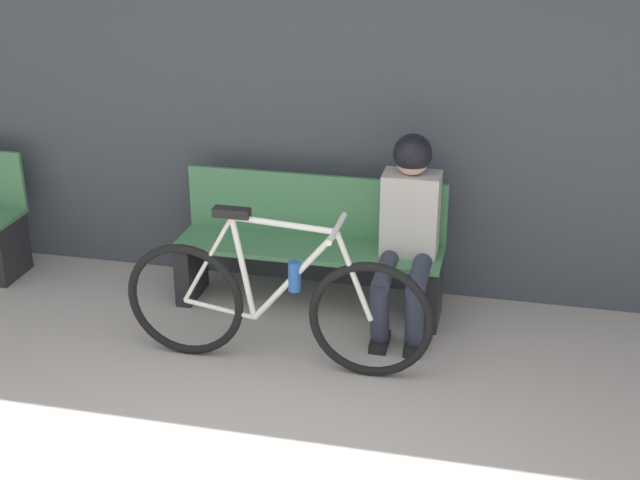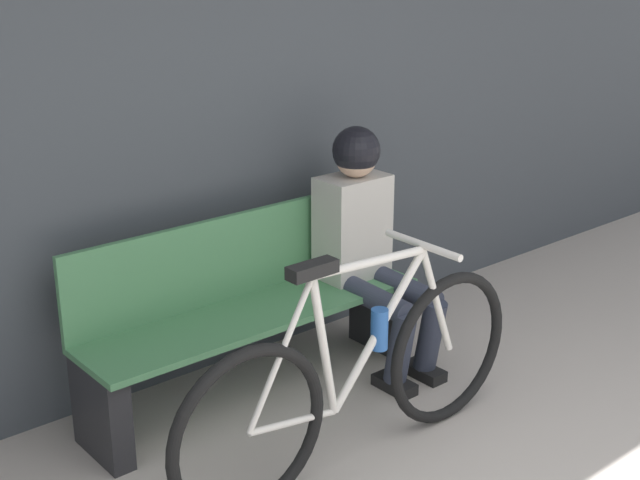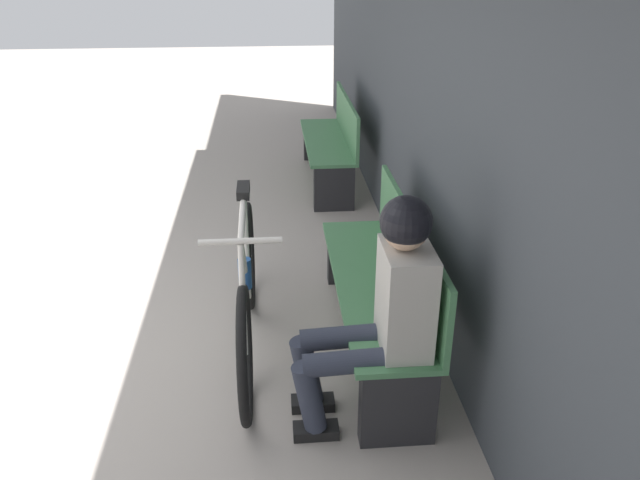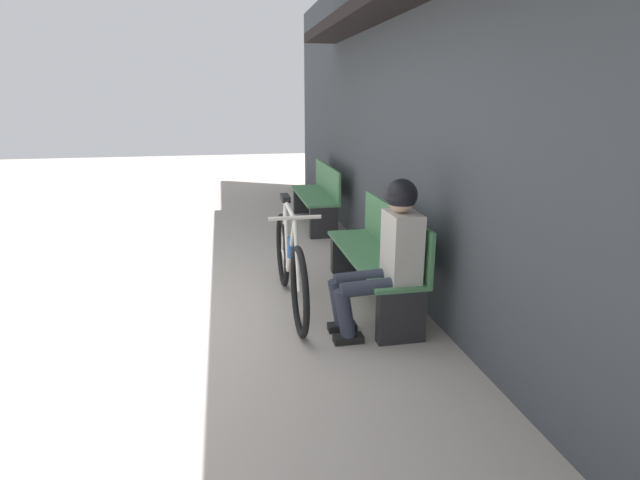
{
  "view_description": "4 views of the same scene",
  "coord_description": "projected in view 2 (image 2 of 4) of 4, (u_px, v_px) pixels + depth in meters",
  "views": [
    {
      "loc": [
        1.1,
        -2.64,
        2.64
      ],
      "look_at": [
        0.06,
        1.94,
        0.63
      ],
      "focal_mm": 50.0,
      "sensor_mm": 36.0,
      "label": 1
    },
    {
      "loc": [
        -2.24,
        -0.73,
        2.07
      ],
      "look_at": [
        -0.1,
        1.82,
        0.89
      ],
      "focal_mm": 50.0,
      "sensor_mm": 36.0,
      "label": 2
    },
    {
      "loc": [
        2.93,
        1.72,
        2.15
      ],
      "look_at": [
        -0.01,
        1.97,
        0.74
      ],
      "focal_mm": 35.0,
      "sensor_mm": 36.0,
      "label": 3
    },
    {
      "loc": [
        3.85,
        1.06,
        1.74
      ],
      "look_at": [
        -0.22,
        1.85,
        0.55
      ],
      "focal_mm": 28.0,
      "sensor_mm": 36.0,
      "label": 4
    }
  ],
  "objects": [
    {
      "name": "storefront_wall",
      "position": [
        209.0,
        22.0,
        3.97
      ],
      "size": [
        12.0,
        0.56,
        3.2
      ],
      "color": "#3D4247",
      "rests_on": "ground_plane"
    },
    {
      "name": "bicycle",
      "position": [
        358.0,
        379.0,
        3.52
      ],
      "size": [
        1.75,
        0.4,
        0.93
      ],
      "color": "black",
      "rests_on": "ground_plane"
    },
    {
      "name": "park_bench_near",
      "position": [
        248.0,
        315.0,
        4.07
      ],
      "size": [
        1.66,
        0.42,
        0.83
      ],
      "color": "#477F51",
      "rests_on": "ground_plane"
    },
    {
      "name": "person_seated",
      "position": [
        367.0,
        234.0,
        4.27
      ],
      "size": [
        0.34,
        0.64,
        1.18
      ],
      "color": "#2D3342",
      "rests_on": "ground_plane"
    }
  ]
}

